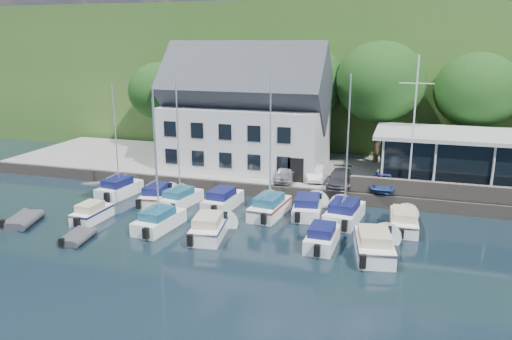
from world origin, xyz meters
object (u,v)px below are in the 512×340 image
object	(u,v)px
harbor_building	(246,118)
car_blue	(384,181)
car_silver	(286,172)
boat_r1_3	(223,198)
boat_r1_7	(404,219)
boat_r2_4	(374,242)
car_white	(315,172)
boat_r1_1	(155,146)
dinghy_0	(24,218)
boat_r1_2	(178,152)
club_pavilion	(460,158)
boat_r1_6	(347,155)
boat_r2_2	(210,225)
flagpole	(414,125)
boat_r2_0	(92,211)
boat_r1_4	(270,150)
boat_r1_0	(116,139)
dinghy_1	(77,236)
boat_r2_1	(156,165)
car_dgrey	(340,178)
boat_r2_3	(322,235)
boat_r1_5	(308,205)

from	to	relation	value
harbor_building	car_blue	xyz separation A→B (m)	(12.40, -3.84, -3.73)
car_silver	boat_r1_3	distance (m)	6.45
boat_r1_7	boat_r2_4	size ratio (longest dim) A/B	0.97
car_silver	car_white	world-z (taller)	car_silver
boat_r1_1	dinghy_0	world-z (taller)	boat_r1_1
boat_r1_2	club_pavilion	bearing A→B (deg)	33.45
boat_r1_6	boat_r2_2	world-z (taller)	boat_r1_6
flagpole	boat_r2_0	xyz separation A→B (m)	(-20.86, -10.20, -5.40)
harbor_building	boat_r2_2	bearing A→B (deg)	-81.08
boat_r1_2	boat_r1_4	world-z (taller)	boat_r1_4
boat_r1_0	dinghy_0	world-z (taller)	boat_r1_0
car_blue	boat_r1_1	xyz separation A→B (m)	(-16.57, -5.46, 2.87)
boat_r1_4	dinghy_1	distance (m)	13.74
boat_r1_2	boat_r2_1	distance (m)	4.89
harbor_building	boat_r1_7	xyz separation A→B (m)	(14.07, -9.34, -4.67)
car_white	boat_r1_7	size ratio (longest dim) A/B	0.59
boat_r1_0	boat_r1_3	bearing A→B (deg)	4.89
boat_r1_1	boat_r2_1	size ratio (longest dim) A/B	1.03
boat_r1_3	dinghy_0	bearing A→B (deg)	-144.16
car_silver	car_white	xyz separation A→B (m)	(2.24, 0.90, -0.06)
boat_r2_2	club_pavilion	bearing A→B (deg)	32.70
car_blue	flagpole	bearing A→B (deg)	-3.34
car_dgrey	dinghy_1	distance (m)	19.79
car_blue	boat_r1_2	bearing A→B (deg)	-158.58
car_silver	car_dgrey	xyz separation A→B (m)	(4.45, -0.37, -0.04)
boat_r1_0	boat_r2_2	bearing A→B (deg)	-22.56
boat_r2_2	boat_r2_4	xyz separation A→B (m)	(10.22, 0.16, 0.04)
boat_r1_6	dinghy_1	size ratio (longest dim) A/B	3.45
boat_r1_7	dinghy_0	size ratio (longest dim) A/B	1.90
car_silver	boat_r2_1	distance (m)	12.40
boat_r2_1	boat_r1_6	bearing A→B (deg)	29.45
club_pavilion	boat_r2_3	size ratio (longest dim) A/B	2.57
car_dgrey	boat_r1_1	bearing A→B (deg)	-159.87
boat_r1_5	boat_r2_2	xyz separation A→B (m)	(-5.17, -5.91, 0.02)
car_dgrey	boat_r1_6	world-z (taller)	boat_r1_6
club_pavilion	boat_r1_0	size ratio (longest dim) A/B	1.41
car_blue	flagpole	world-z (taller)	flagpole
car_white	boat_r2_4	xyz separation A→B (m)	(5.65, -11.52, -0.81)
boat_r1_1	boat_r1_7	world-z (taller)	boat_r1_1
car_dgrey	boat_r2_2	size ratio (longest dim) A/B	0.73
car_blue	boat_r1_0	xyz separation A→B (m)	(-20.27, -4.83, 3.07)
car_dgrey	car_blue	world-z (taller)	car_dgrey
boat_r1_0	boat_r2_2	distance (m)	12.30
boat_r1_7	flagpole	bearing A→B (deg)	84.96
car_silver	boat_r1_0	size ratio (longest dim) A/B	0.41
boat_r1_3	boat_r1_6	world-z (taller)	boat_r1_6
harbor_building	boat_r1_1	xyz separation A→B (m)	(-4.17, -9.29, -0.86)
boat_r1_1	boat_r2_0	distance (m)	6.66
car_silver	flagpole	bearing A→B (deg)	-5.34
boat_r1_1	boat_r2_3	size ratio (longest dim) A/B	1.75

